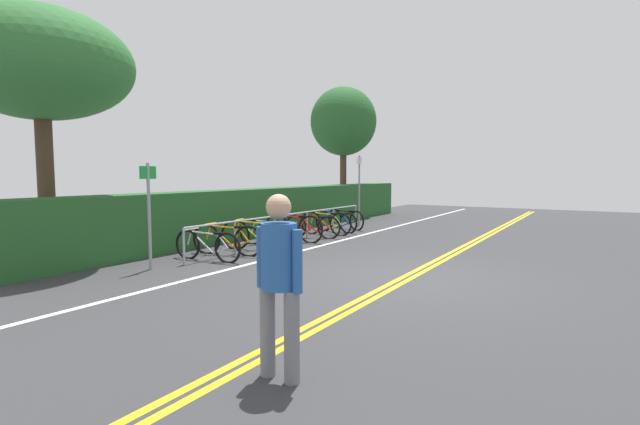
% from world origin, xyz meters
% --- Properties ---
extents(ground_plane, '(36.71, 13.72, 0.05)m').
position_xyz_m(ground_plane, '(0.00, 0.00, -0.03)').
color(ground_plane, '#353538').
extents(centre_line_yellow_inner, '(33.04, 0.10, 0.00)m').
position_xyz_m(centre_line_yellow_inner, '(0.00, -0.08, 0.00)').
color(centre_line_yellow_inner, gold).
rests_on(centre_line_yellow_inner, ground_plane).
extents(centre_line_yellow_outer, '(33.04, 0.10, 0.00)m').
position_xyz_m(centre_line_yellow_outer, '(0.00, 0.08, 0.00)').
color(centre_line_yellow_outer, gold).
rests_on(centre_line_yellow_outer, ground_plane).
extents(bike_lane_stripe_white, '(33.04, 0.12, 0.00)m').
position_xyz_m(bike_lane_stripe_white, '(0.00, 3.18, 0.00)').
color(bike_lane_stripe_white, white).
rests_on(bike_lane_stripe_white, ground_plane).
extents(bike_rack, '(7.60, 0.05, 0.76)m').
position_xyz_m(bike_rack, '(2.56, 4.25, 0.58)').
color(bike_rack, '#9EA0A5').
rests_on(bike_rack, ground_plane).
extents(bicycle_0, '(0.46, 1.73, 0.69)m').
position_xyz_m(bicycle_0, '(-0.65, 4.18, 0.32)').
color(bicycle_0, black).
rests_on(bicycle_0, ground_plane).
extents(bicycle_1, '(0.55, 1.76, 0.74)m').
position_xyz_m(bicycle_1, '(0.09, 4.29, 0.35)').
color(bicycle_1, black).
rests_on(bicycle_1, ground_plane).
extents(bicycle_2, '(0.66, 1.74, 0.77)m').
position_xyz_m(bicycle_2, '(0.96, 4.18, 0.36)').
color(bicycle_2, black).
rests_on(bicycle_2, ground_plane).
extents(bicycle_3, '(0.54, 1.62, 0.71)m').
position_xyz_m(bicycle_3, '(1.73, 4.38, 0.33)').
color(bicycle_3, black).
rests_on(bicycle_3, ground_plane).
extents(bicycle_4, '(0.46, 1.84, 0.78)m').
position_xyz_m(bicycle_4, '(2.57, 4.20, 0.37)').
color(bicycle_4, black).
rests_on(bicycle_4, ground_plane).
extents(bicycle_5, '(0.63, 1.58, 0.70)m').
position_xyz_m(bicycle_5, '(3.37, 4.11, 0.32)').
color(bicycle_5, black).
rests_on(bicycle_5, ground_plane).
extents(bicycle_6, '(0.46, 1.70, 0.73)m').
position_xyz_m(bicycle_6, '(4.22, 4.17, 0.34)').
color(bicycle_6, black).
rests_on(bicycle_6, ground_plane).
extents(bicycle_7, '(0.46, 1.62, 0.69)m').
position_xyz_m(bicycle_7, '(4.94, 4.23, 0.32)').
color(bicycle_7, black).
rests_on(bicycle_7, ground_plane).
extents(bicycle_8, '(0.68, 1.66, 0.69)m').
position_xyz_m(bicycle_8, '(5.83, 4.36, 0.32)').
color(bicycle_8, black).
rests_on(bicycle_8, ground_plane).
extents(pedestrian, '(0.32, 0.49, 1.66)m').
position_xyz_m(pedestrian, '(-4.42, -0.49, 0.95)').
color(pedestrian, slate).
rests_on(pedestrian, ground_plane).
extents(sign_post_near, '(0.36, 0.06, 2.03)m').
position_xyz_m(sign_post_near, '(-1.86, 4.46, 1.23)').
color(sign_post_near, gray).
rests_on(sign_post_near, ground_plane).
extents(sign_post_far, '(0.36, 0.06, 2.45)m').
position_xyz_m(sign_post_far, '(6.95, 4.43, 1.46)').
color(sign_post_far, gray).
rests_on(sign_post_far, ground_plane).
extents(hedge_backdrop, '(16.55, 0.84, 1.38)m').
position_xyz_m(hedge_backdrop, '(4.06, 5.90, 0.69)').
color(hedge_backdrop, '#235626').
rests_on(hedge_backdrop, ground_plane).
extents(tree_near_left, '(3.55, 3.55, 5.08)m').
position_xyz_m(tree_near_left, '(-2.53, 6.74, 3.96)').
color(tree_near_left, '#473323').
rests_on(tree_near_left, ground_plane).
extents(tree_mid, '(2.85, 2.85, 5.54)m').
position_xyz_m(tree_mid, '(10.25, 6.87, 4.04)').
color(tree_mid, '#473323').
rests_on(tree_mid, ground_plane).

